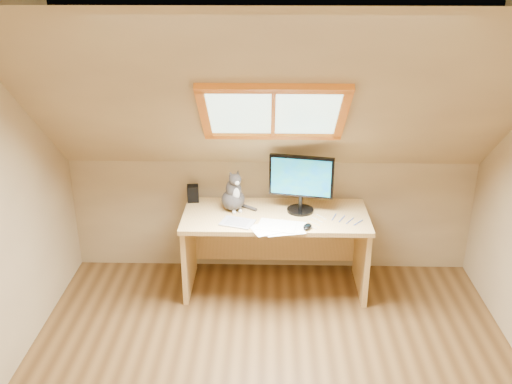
{
  "coord_description": "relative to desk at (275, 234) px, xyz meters",
  "views": [
    {
      "loc": [
        -0.03,
        -2.81,
        2.65
      ],
      "look_at": [
        -0.12,
        1.0,
        1.04
      ],
      "focal_mm": 40.0,
      "sensor_mm": 36.0,
      "label": 1
    }
  ],
  "objects": [
    {
      "name": "cat",
      "position": [
        -0.35,
        0.02,
        0.34
      ],
      "size": [
        0.27,
        0.29,
        0.36
      ],
      "color": "#383331",
      "rests_on": "desk"
    },
    {
      "name": "monitor",
      "position": [
        0.2,
        -0.01,
        0.49
      ],
      "size": [
        0.52,
        0.22,
        0.48
      ],
      "color": "black",
      "rests_on": "desk"
    },
    {
      "name": "desk",
      "position": [
        0.0,
        0.0,
        0.0
      ],
      "size": [
        1.51,
        0.66,
        0.69
      ],
      "color": "#E4B36C",
      "rests_on": "ground"
    },
    {
      "name": "papers",
      "position": [
        -0.01,
        -0.33,
        0.22
      ],
      "size": [
        0.35,
        0.3,
        0.01
      ],
      "color": "white",
      "rests_on": "desk"
    },
    {
      "name": "cables",
      "position": [
        0.46,
        -0.18,
        0.22
      ],
      "size": [
        0.51,
        0.26,
        0.01
      ],
      "color": "silver",
      "rests_on": "desk"
    },
    {
      "name": "room_shell",
      "position": [
        -0.03,
        -1.54,
        0.96
      ],
      "size": [
        3.52,
        3.52,
        2.41
      ],
      "color": "tan",
      "rests_on": "ground"
    },
    {
      "name": "graphics_tablet",
      "position": [
        -0.3,
        -0.24,
        0.22
      ],
      "size": [
        0.3,
        0.25,
        0.01
      ],
      "primitive_type": "cube",
      "rotation": [
        0.0,
        0.0,
        -0.32
      ],
      "color": "#B2B2B7",
      "rests_on": "desk"
    },
    {
      "name": "desk_speaker",
      "position": [
        -0.7,
        0.18,
        0.28
      ],
      "size": [
        0.11,
        0.11,
        0.14
      ],
      "primitive_type": "cube",
      "rotation": [
        0.0,
        0.0,
        0.13
      ],
      "color": "black",
      "rests_on": "desk"
    },
    {
      "name": "mouse",
      "position": [
        0.24,
        -0.32,
        0.23
      ],
      "size": [
        0.1,
        0.12,
        0.03
      ],
      "primitive_type": "ellipsoid",
      "rotation": [
        0.0,
        0.0,
        -0.38
      ],
      "color": "black",
      "rests_on": "desk"
    }
  ]
}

